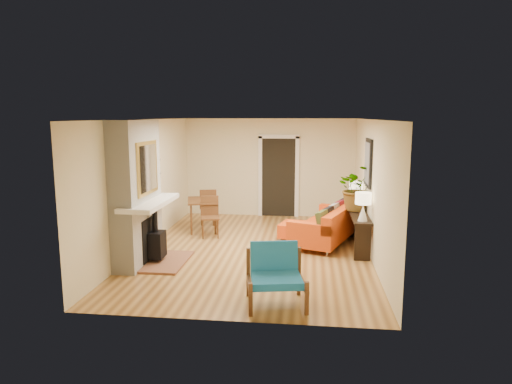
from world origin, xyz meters
The scene contains 10 objects.
room_shell centered at (0.60, 2.63, 1.24)m, with size 6.50×6.50×6.50m.
fireplace centered at (-2.00, -1.00, 1.24)m, with size 1.09×1.68×2.60m.
sofa centered at (1.51, 0.77, 0.37)m, with size 1.60×2.33×0.84m.
ottoman centered at (0.81, 0.95, 0.20)m, with size 0.83×0.83×0.35m.
blue_chair centered at (0.60, -2.54, 0.46)m, with size 0.94×0.93×0.85m.
dining_table centered at (-1.34, 1.46, 0.59)m, with size 1.00×1.71×0.90m.
console_table centered at (2.07, 0.39, 0.58)m, with size 0.34×1.85×0.72m.
lamp_near centered at (2.07, -0.30, 1.06)m, with size 0.30×0.30×0.54m.
lamp_far centered at (2.07, 1.13, 1.06)m, with size 0.30×0.30×0.54m.
houseplant centered at (2.06, 0.67, 1.20)m, with size 0.86×0.75×0.96m, color #1E5919.
Camera 1 is at (1.06, -8.81, 2.67)m, focal length 32.00 mm.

